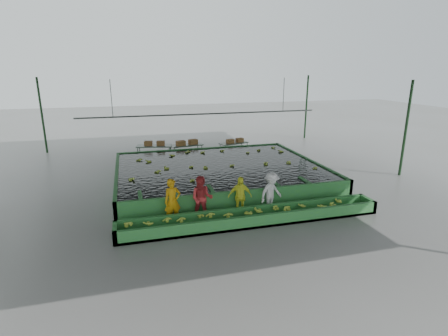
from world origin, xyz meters
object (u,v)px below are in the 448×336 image
object	(u,v)px
packing_table_mid	(187,152)
box_stack_left	(155,145)
worker_c	(240,196)
box_stack_mid	(187,145)
worker_a	(173,202)
packing_table_left	(154,153)
box_stack_right	(235,143)
worker_b	(202,198)
flotation_tank	(219,173)
sorting_trough	(253,217)
worker_d	(271,193)
packing_table_right	(234,149)

from	to	relation	value
packing_table_mid	box_stack_left	distance (m)	2.03
worker_c	box_stack_mid	distance (m)	9.27
worker_a	packing_table_left	size ratio (longest dim) A/B	0.81
box_stack_left	box_stack_right	distance (m)	5.18
worker_b	packing_table_left	size ratio (longest dim) A/B	0.82
packing_table_mid	box_stack_mid	bearing A→B (deg)	-67.53
flotation_tank	sorting_trough	bearing A→B (deg)	-90.00
worker_a	box_stack_mid	world-z (taller)	worker_a
packing_table_mid	sorting_trough	bearing A→B (deg)	-85.52
worker_a	worker_d	distance (m)	3.90
worker_b	worker_c	world-z (taller)	worker_b
worker_d	packing_table_right	xyz separation A→B (m)	(1.32, 9.38, -0.39)
box_stack_left	packing_table_mid	bearing A→B (deg)	-2.81
worker_d	worker_b	bearing A→B (deg)	157.59
sorting_trough	box_stack_left	world-z (taller)	box_stack_left
packing_table_left	box_stack_left	distance (m)	0.48
box_stack_mid	flotation_tank	bearing A→B (deg)	-81.24
worker_b	packing_table_left	xyz separation A→B (m)	(-1.02, 9.43, -0.38)
flotation_tank	packing_table_mid	size ratio (longest dim) A/B	4.97
sorting_trough	worker_b	bearing A→B (deg)	155.73
worker_a	box_stack_right	size ratio (longest dim) A/B	1.43
box_stack_left	worker_d	bearing A→B (deg)	-68.11
packing_table_right	box_stack_mid	distance (m)	3.15
worker_c	box_stack_left	size ratio (longest dim) A/B	1.30
flotation_tank	packing_table_left	distance (m)	5.84
box_stack_left	box_stack_right	size ratio (longest dim) A/B	1.03
sorting_trough	packing_table_right	size ratio (longest dim) A/B	5.30
worker_b	worker_a	bearing A→B (deg)	-161.16
box_stack_left	box_stack_mid	xyz separation A→B (m)	(2.00, -0.17, -0.05)
worker_a	box_stack_mid	distance (m)	9.49
worker_c	box_stack_right	distance (m)	9.73
sorting_trough	worker_d	bearing A→B (deg)	37.89
flotation_tank	packing_table_right	xyz separation A→B (m)	(2.35, 5.08, -0.02)
worker_d	box_stack_right	xyz separation A→B (m)	(1.39, 9.35, 0.04)
worker_a	worker_d	xyz separation A→B (m)	(3.90, 0.00, -0.03)
sorting_trough	worker_c	world-z (taller)	worker_c
sorting_trough	packing_table_left	xyz separation A→B (m)	(-2.79, 10.23, 0.23)
worker_b	box_stack_mid	xyz separation A→B (m)	(1.01, 9.26, 0.05)
packing_table_left	packing_table_mid	world-z (taller)	packing_table_left
box_stack_left	packing_table_left	bearing A→B (deg)	165.53
worker_c	box_stack_right	bearing A→B (deg)	80.49
box_stack_left	box_stack_right	bearing A→B (deg)	-0.89
worker_b	packing_table_right	world-z (taller)	worker_b
worker_c	worker_b	bearing A→B (deg)	-173.45
sorting_trough	packing_table_left	world-z (taller)	packing_table_left
box_stack_mid	box_stack_right	distance (m)	3.18
sorting_trough	packing_table_mid	world-z (taller)	packing_table_mid
worker_a	worker_b	bearing A→B (deg)	-9.84
worker_d	box_stack_right	world-z (taller)	worker_d
worker_c	box_stack_right	world-z (taller)	worker_c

